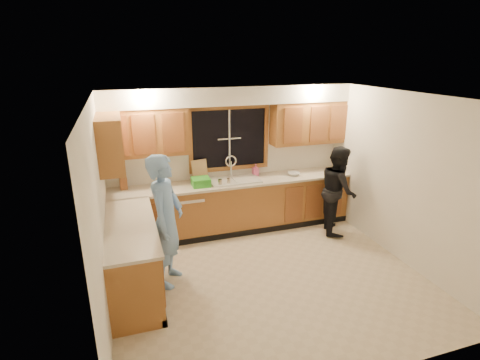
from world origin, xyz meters
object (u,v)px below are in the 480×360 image
stove (135,280)px  man (166,221)px  woman (338,190)px  dishwasher (187,214)px  bowl (294,174)px  soap_bottle (256,170)px  knife_block (123,183)px  sink (234,184)px  dish_crate (201,182)px

stove → man: 0.86m
woman → dishwasher: bearing=97.8°
dishwasher → stove: size_ratio=0.91×
dishwasher → bowl: bowl is taller
dishwasher → soap_bottle: bearing=7.9°
stove → knife_block: bearing=90.6°
knife_block → soap_bottle: (2.27, 0.02, 0.01)m
sink → dish_crate: (-0.60, -0.08, 0.12)m
sink → bowl: sink is taller
man → woman: man is taller
woman → knife_block: 3.60m
sink → dishwasher: sink is taller
dishwasher → knife_block: size_ratio=4.05×
knife_block → bowl: 2.93m
stove → soap_bottle: size_ratio=4.22×
stove → soap_bottle: 3.06m
sink → bowl: bearing=-2.0°
knife_block → soap_bottle: size_ratio=0.95×
man → dish_crate: 1.38m
sink → knife_block: (-1.82, 0.15, 0.16)m
bowl → man: bearing=-153.3°
stove → dish_crate: (1.20, 1.74, 0.54)m
man → knife_block: size_ratio=8.94×
sink → woman: woman is taller
dishwasher → stove: 2.04m
man → dish_crate: size_ratio=6.20×
dishwasher → bowl: bearing=-0.7°
man → dish_crate: bearing=-6.7°
sink → dish_crate: 0.62m
dish_crate → man: bearing=-121.6°
dish_crate → soap_bottle: 1.08m
man → soap_bottle: 2.28m
woman → dish_crate: woman is taller
sink → dishwasher: bearing=-179.0°
dishwasher → bowl: 2.03m
stove → knife_block: knife_block is taller
knife_block → dish_crate: size_ratio=0.69×
man → stove: bearing=165.0°
sink → soap_bottle: (0.45, 0.17, 0.16)m
sink → knife_block: 1.83m
man → bowl: bearing=-38.5°
stove → woman: woman is taller
sink → stove: sink is taller
woman → dish_crate: 2.36m
knife_block → bowl: bearing=-12.1°
woman → soap_bottle: size_ratio=7.21×
dishwasher → woman: bearing=-13.0°
stove → woman: 3.71m
soap_bottle → knife_block: bearing=-179.6°
man → woman: bearing=-52.8°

